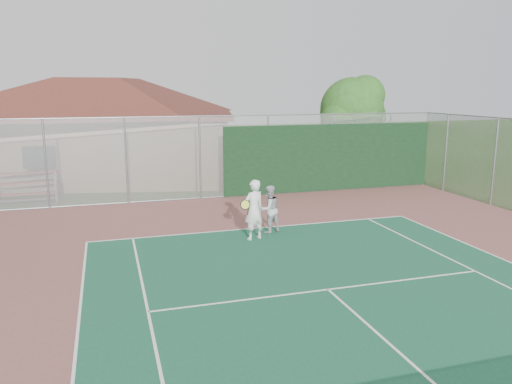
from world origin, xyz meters
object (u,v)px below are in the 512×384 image
(clubhouse, at_px, (102,118))
(bleachers, at_px, (20,186))
(tree, at_px, (353,112))
(player_grey_back, at_px, (269,210))
(player_white_front, at_px, (254,210))

(clubhouse, distance_m, bleachers, 6.52)
(bleachers, bearing_deg, clubhouse, 52.32)
(bleachers, height_order, tree, tree)
(tree, distance_m, player_grey_back, 11.16)
(bleachers, height_order, player_white_front, player_white_front)
(clubhouse, bearing_deg, player_white_front, -59.91)
(bleachers, height_order, player_grey_back, player_grey_back)
(tree, bearing_deg, player_grey_back, -131.42)
(clubhouse, distance_m, tree, 13.00)
(clubhouse, height_order, player_grey_back, clubhouse)
(player_grey_back, bearing_deg, bleachers, -61.00)
(clubhouse, xyz_separation_m, bleachers, (-3.44, -4.93, -2.52))
(tree, relative_size, player_white_front, 2.82)
(bleachers, relative_size, tree, 0.57)
(tree, bearing_deg, clubhouse, 159.87)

